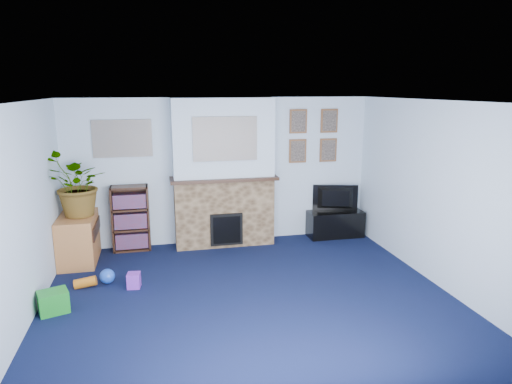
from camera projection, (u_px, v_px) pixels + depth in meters
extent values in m
cube|color=#0E1435|center=(250.00, 298.00, 5.67)|extent=(5.00, 4.50, 0.01)
cube|color=white|center=(249.00, 101.00, 5.13)|extent=(5.00, 4.50, 0.01)
cube|color=silver|center=(222.00, 171.00, 7.54)|extent=(5.00, 0.04, 2.40)
cube|color=silver|center=(313.00, 281.00, 3.26)|extent=(5.00, 0.04, 2.40)
cube|color=silver|center=(21.00, 217.00, 4.87)|extent=(0.04, 4.50, 2.40)
cube|color=silver|center=(437.00, 194.00, 5.93)|extent=(0.04, 4.50, 2.40)
cube|color=brown|center=(224.00, 212.00, 7.50)|extent=(1.60, 0.40, 1.10)
cube|color=brown|center=(223.00, 139.00, 7.23)|extent=(1.60, 0.40, 1.30)
cube|color=brown|center=(224.00, 178.00, 7.34)|extent=(1.72, 0.50, 0.05)
cube|color=brown|center=(226.00, 229.00, 7.35)|extent=(0.52, 0.08, 0.52)
cube|color=brown|center=(227.00, 230.00, 7.31)|extent=(0.44, 0.02, 0.44)
cube|color=gray|center=(225.00, 139.00, 7.02)|extent=(1.00, 0.03, 0.68)
cube|color=gray|center=(122.00, 138.00, 7.07)|extent=(0.90, 0.03, 0.58)
cube|color=brown|center=(298.00, 121.00, 7.62)|extent=(0.30, 0.03, 0.40)
cube|color=brown|center=(329.00, 121.00, 7.74)|extent=(0.30, 0.03, 0.40)
cube|color=brown|center=(298.00, 151.00, 7.73)|extent=(0.30, 0.03, 0.40)
cube|color=brown|center=(328.00, 150.00, 7.85)|extent=(0.30, 0.03, 0.40)
cube|color=black|center=(335.00, 224.00, 7.96)|extent=(0.95, 0.40, 0.45)
imported|color=black|center=(336.00, 199.00, 7.88)|extent=(0.78, 0.30, 0.45)
cube|color=#321C12|center=(131.00, 216.00, 7.36)|extent=(0.58, 0.02, 1.05)
cube|color=#321C12|center=(113.00, 219.00, 7.18)|extent=(0.03, 0.28, 1.05)
cube|color=#321C12|center=(149.00, 217.00, 7.29)|extent=(0.03, 0.28, 1.05)
cube|color=#321C12|center=(133.00, 249.00, 7.35)|extent=(0.56, 0.28, 0.03)
cube|color=#321C12|center=(132.00, 229.00, 7.28)|extent=(0.56, 0.28, 0.03)
cube|color=#321C12|center=(130.00, 209.00, 7.20)|extent=(0.56, 0.28, 0.03)
cube|color=#321C12|center=(129.00, 187.00, 7.12)|extent=(0.56, 0.28, 0.03)
cube|color=#321C12|center=(132.00, 240.00, 7.31)|extent=(0.50, 0.22, 0.24)
cube|color=#321C12|center=(131.00, 220.00, 7.23)|extent=(0.50, 0.22, 0.24)
cube|color=#321C12|center=(130.00, 200.00, 7.16)|extent=(0.50, 0.22, 0.22)
cube|color=#BC733C|center=(79.00, 239.00, 6.78)|extent=(0.51, 0.91, 0.71)
imported|color=#26661E|center=(77.00, 185.00, 6.56)|extent=(1.02, 1.08, 0.96)
cube|color=gold|center=(226.00, 173.00, 7.31)|extent=(0.11, 0.07, 0.16)
cylinder|color=#B2BFC6|center=(238.00, 171.00, 7.35)|extent=(0.05, 0.05, 0.17)
sphere|color=gray|center=(189.00, 174.00, 7.18)|extent=(0.12, 0.12, 0.12)
cylinder|color=purple|center=(269.00, 171.00, 7.46)|extent=(0.05, 0.05, 0.11)
cube|color=#198C26|center=(53.00, 301.00, 5.28)|extent=(0.39, 0.35, 0.26)
sphere|color=blue|center=(107.00, 277.00, 6.07)|extent=(0.20, 0.20, 0.20)
cube|color=purple|center=(134.00, 280.00, 5.94)|extent=(0.18, 0.18, 0.20)
cylinder|color=orange|center=(85.00, 282.00, 5.95)|extent=(0.29, 0.13, 0.17)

